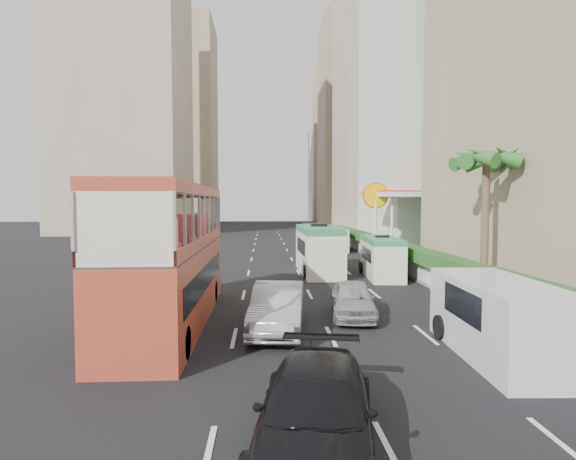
{
  "coord_description": "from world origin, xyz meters",
  "views": [
    {
      "loc": [
        -2.62,
        -16.57,
        4.38
      ],
      "look_at": [
        -1.5,
        4.0,
        3.2
      ],
      "focal_mm": 28.0,
      "sensor_mm": 36.0,
      "label": 1
    }
  ],
  "objects": [
    {
      "name": "tower_left_a",
      "position": [
        -24.0,
        55.0,
        26.0
      ],
      "size": [
        18.0,
        18.0,
        52.0
      ],
      "primitive_type": "cube",
      "color": "#B3A18D",
      "rests_on": "ground"
    },
    {
      "name": "shell_station",
      "position": [
        10.0,
        23.0,
        2.75
      ],
      "size": [
        6.5,
        8.0,
        5.5
      ],
      "primitive_type": "cube",
      "color": "silver",
      "rests_on": "ground"
    },
    {
      "name": "sidewalk",
      "position": [
        9.0,
        25.0,
        0.09
      ],
      "size": [
        6.0,
        120.0,
        0.18
      ],
      "primitive_type": "cube",
      "color": "#99968C",
      "rests_on": "ground"
    },
    {
      "name": "van_asset",
      "position": [
        1.31,
        16.94,
        0.0
      ],
      "size": [
        2.6,
        4.53,
        1.19
      ],
      "primitive_type": "imported",
      "rotation": [
        0.0,
        0.0,
        -0.15
      ],
      "color": "silver",
      "rests_on": "ground"
    },
    {
      "name": "tower_left_b",
      "position": [
        -22.0,
        90.0,
        23.0
      ],
      "size": [
        16.0,
        16.0,
        46.0
      ],
      "primitive_type": "cube",
      "color": "tan",
      "rests_on": "ground"
    },
    {
      "name": "car_silver_lane_a",
      "position": [
        -2.14,
        -1.18,
        0.0
      ],
      "size": [
        2.19,
        5.02,
        1.61
      ],
      "primitive_type": "imported",
      "rotation": [
        0.0,
        0.0,
        -0.1
      ],
      "color": "silver",
      "rests_on": "ground"
    },
    {
      "name": "ground_plane",
      "position": [
        0.0,
        0.0,
        0.0
      ],
      "size": [
        200.0,
        200.0,
        0.0
      ],
      "primitive_type": "plane",
      "color": "black",
      "rests_on": "ground"
    },
    {
      "name": "panel_van_near",
      "position": [
        4.12,
        -4.25,
        1.1
      ],
      "size": [
        2.45,
        5.58,
        2.19
      ],
      "primitive_type": "cube",
      "rotation": [
        0.0,
        0.0,
        -0.05
      ],
      "color": "silver",
      "rests_on": "ground"
    },
    {
      "name": "palm_tree",
      "position": [
        7.8,
        4.0,
        3.38
      ],
      "size": [
        0.36,
        0.36,
        6.4
      ],
      "primitive_type": "cylinder",
      "color": "brown",
      "rests_on": "sidewalk"
    },
    {
      "name": "tower_mid",
      "position": [
        18.0,
        58.0,
        25.0
      ],
      "size": [
        16.0,
        16.0,
        50.0
      ],
      "primitive_type": "cube",
      "color": "#B3A18D",
      "rests_on": "ground"
    },
    {
      "name": "double_decker_bus",
      "position": [
        -6.0,
        0.0,
        2.53
      ],
      "size": [
        2.5,
        11.0,
        5.06
      ],
      "primitive_type": "cube",
      "color": "#B34029",
      "rests_on": "ground"
    },
    {
      "name": "minibus_far",
      "position": [
        4.45,
        9.89,
        1.2
      ],
      "size": [
        2.23,
        5.56,
        2.41
      ],
      "primitive_type": "cube",
      "rotation": [
        0.0,
        0.0,
        -0.08
      ],
      "color": "silver",
      "rests_on": "ground"
    },
    {
      "name": "car_black",
      "position": [
        -1.71,
        -8.91,
        0.0
      ],
      "size": [
        2.87,
        5.34,
        1.47
      ],
      "primitive_type": "imported",
      "rotation": [
        0.0,
        0.0,
        -0.17
      ],
      "color": "black",
      "rests_on": "ground"
    },
    {
      "name": "tower_far_b",
      "position": [
        17.0,
        104.0,
        20.0
      ],
      "size": [
        14.0,
        14.0,
        40.0
      ],
      "primitive_type": "cube",
      "color": "#B3A18D",
      "rests_on": "ground"
    },
    {
      "name": "panel_van_far",
      "position": [
        3.95,
        25.37,
        1.07
      ],
      "size": [
        2.24,
        5.38,
        2.13
      ],
      "primitive_type": "cube",
      "rotation": [
        0.0,
        0.0,
        -0.02
      ],
      "color": "silver",
      "rests_on": "ground"
    },
    {
      "name": "minibus_near",
      "position": [
        0.86,
        11.62,
        1.49
      ],
      "size": [
        2.4,
        6.79,
        2.99
      ],
      "primitive_type": "cube",
      "rotation": [
        0.0,
        0.0,
        0.02
      ],
      "color": "silver",
      "rests_on": "ground"
    },
    {
      "name": "hedge",
      "position": [
        6.2,
        14.0,
        1.53
      ],
      "size": [
        1.1,
        44.0,
        0.7
      ],
      "primitive_type": "cube",
      "color": "#2D6626",
      "rests_on": "kerb_wall"
    },
    {
      "name": "tower_far_a",
      "position": [
        17.0,
        82.0,
        22.0
      ],
      "size": [
        14.0,
        14.0,
        44.0
      ],
      "primitive_type": "cube",
      "color": "tan",
      "rests_on": "ground"
    },
    {
      "name": "car_silver_lane_b",
      "position": [
        0.85,
        0.55,
        0.0
      ],
      "size": [
        2.15,
        4.25,
        1.39
      ],
      "primitive_type": "imported",
      "rotation": [
        0.0,
        0.0,
        -0.13
      ],
      "color": "silver",
      "rests_on": "ground"
    },
    {
      "name": "kerb_wall",
      "position": [
        6.2,
        14.0,
        0.68
      ],
      "size": [
        0.3,
        44.0,
        1.0
      ],
      "primitive_type": "cube",
      "color": "silver",
      "rests_on": "sidewalk"
    }
  ]
}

